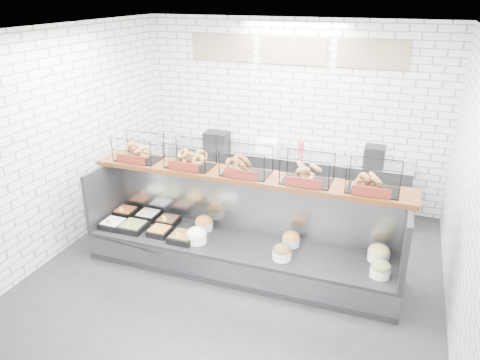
% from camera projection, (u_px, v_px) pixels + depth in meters
% --- Properties ---
extents(ground, '(5.50, 5.50, 0.00)m').
position_uv_depth(ground, '(232.00, 281.00, 5.86)').
color(ground, black).
rests_on(ground, ground).
extents(room_shell, '(5.02, 5.51, 3.01)m').
position_uv_depth(room_shell, '(249.00, 110.00, 5.60)').
color(room_shell, white).
rests_on(room_shell, ground).
extents(display_case, '(4.00, 0.90, 1.20)m').
position_uv_depth(display_case, '(240.00, 245.00, 6.04)').
color(display_case, black).
rests_on(display_case, ground).
extents(bagel_shelf, '(4.10, 0.50, 0.40)m').
position_uv_depth(bagel_shelf, '(246.00, 165.00, 5.79)').
color(bagel_shelf, '#3E1E0D').
rests_on(bagel_shelf, display_case).
extents(prep_counter, '(4.00, 0.60, 1.20)m').
position_uv_depth(prep_counter, '(284.00, 178.00, 7.79)').
color(prep_counter, '#93969B').
rests_on(prep_counter, ground).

